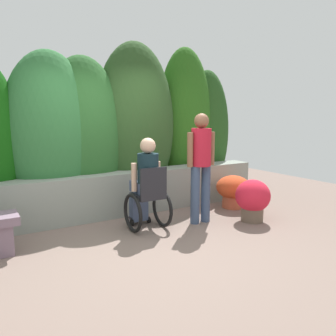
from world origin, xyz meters
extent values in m
plane|color=#736057|center=(0.00, 0.00, 0.00)|extent=(11.40, 11.40, 0.00)
cube|color=gray|center=(0.00, 1.43, 0.36)|extent=(5.86, 0.43, 0.71)
ellipsoid|color=#2D6A34|center=(-0.73, 1.87, 1.32)|extent=(1.44, 1.01, 2.64)
ellipsoid|color=#295D27|center=(-0.19, 1.91, 1.31)|extent=(1.41, 0.99, 2.61)
ellipsoid|color=#294920|center=(0.77, 1.92, 1.47)|extent=(1.50, 1.05, 2.93)
ellipsoid|color=#275D18|center=(1.94, 2.05, 1.49)|extent=(1.18, 0.82, 2.98)
ellipsoid|color=#22491B|center=(2.54, 2.11, 1.29)|extent=(1.05, 0.74, 2.58)
cube|color=slate|center=(-1.58, 0.66, 0.18)|extent=(0.20, 0.35, 0.37)
cube|color=black|center=(0.29, 0.52, 0.50)|extent=(0.40, 0.40, 0.06)
cube|color=black|center=(0.29, 0.34, 0.73)|extent=(0.40, 0.04, 0.40)
cube|color=black|center=(0.29, 0.84, 0.10)|extent=(0.28, 0.12, 0.03)
torus|color=black|center=(0.05, 0.52, 0.28)|extent=(0.05, 0.56, 0.56)
torus|color=black|center=(0.53, 0.52, 0.28)|extent=(0.05, 0.56, 0.56)
cylinder|color=black|center=(0.15, 0.77, 0.05)|extent=(0.03, 0.10, 0.10)
cylinder|color=black|center=(0.43, 0.77, 0.05)|extent=(0.03, 0.10, 0.10)
cube|color=#424F6E|center=(0.29, 0.62, 0.61)|extent=(0.30, 0.40, 0.16)
cube|color=#424F6E|center=(0.29, 0.82, 0.27)|extent=(0.26, 0.14, 0.43)
cylinder|color=#12252C|center=(0.29, 0.50, 0.86)|extent=(0.30, 0.30, 0.50)
cylinder|color=tan|center=(0.10, 0.56, 0.78)|extent=(0.08, 0.08, 0.40)
cylinder|color=tan|center=(0.48, 0.56, 0.78)|extent=(0.08, 0.08, 0.40)
sphere|color=tan|center=(0.29, 0.50, 1.22)|extent=(0.22, 0.22, 0.22)
cylinder|color=#394864|center=(1.03, 0.39, 0.44)|extent=(0.14, 0.14, 0.89)
cylinder|color=#394864|center=(1.23, 0.39, 0.44)|extent=(0.14, 0.14, 0.89)
cylinder|color=red|center=(1.13, 0.39, 1.17)|extent=(0.30, 0.30, 0.56)
cylinder|color=brown|center=(0.93, 0.39, 1.14)|extent=(0.09, 0.09, 0.51)
cylinder|color=brown|center=(1.33, 0.39, 1.14)|extent=(0.09, 0.09, 0.51)
sphere|color=brown|center=(1.13, 0.39, 1.56)|extent=(0.22, 0.22, 0.22)
cylinder|color=brown|center=(1.87, 0.02, 0.13)|extent=(0.34, 0.34, 0.27)
ellipsoid|color=#1B5627|center=(1.87, 0.02, 0.33)|extent=(0.38, 0.38, 0.18)
ellipsoid|color=red|center=(1.87, 0.02, 0.41)|extent=(0.54, 0.54, 0.51)
cylinder|color=#B65235|center=(2.14, 0.77, 0.13)|extent=(0.38, 0.38, 0.26)
ellipsoid|color=#377524|center=(2.14, 0.77, 0.31)|extent=(0.42, 0.42, 0.15)
ellipsoid|color=#C5421F|center=(2.14, 0.77, 0.37)|extent=(0.61, 0.61, 0.42)
camera|label=1|loc=(-1.83, -3.59, 1.63)|focal=35.37mm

